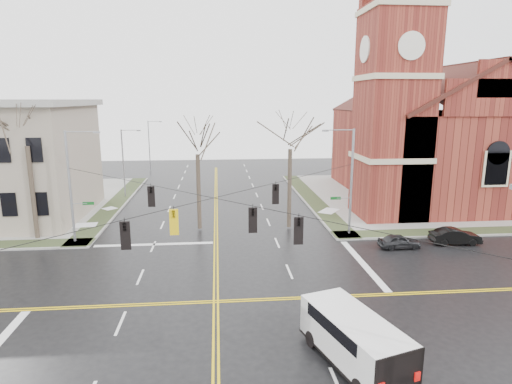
{
  "coord_description": "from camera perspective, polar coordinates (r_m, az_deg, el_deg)",
  "views": [
    {
      "loc": [
        0.24,
        -23.06,
        11.53
      ],
      "look_at": [
        2.9,
        6.0,
        5.18
      ],
      "focal_mm": 30.0,
      "sensor_mm": 36.0,
      "label": 1
    }
  ],
  "objects": [
    {
      "name": "ground",
      "position": [
        25.78,
        -5.37,
        -14.34
      ],
      "size": [
        120.0,
        120.0,
        0.0
      ],
      "primitive_type": "plane",
      "color": "black",
      "rests_on": "ground"
    },
    {
      "name": "sidewalks",
      "position": [
        25.75,
        -5.37,
        -14.19
      ],
      "size": [
        80.0,
        80.0,
        0.17
      ],
      "color": "gray",
      "rests_on": "ground"
    },
    {
      "name": "road_markings",
      "position": [
        25.78,
        -5.37,
        -14.33
      ],
      "size": [
        100.0,
        100.0,
        0.01
      ],
      "color": "gold",
      "rests_on": "ground"
    },
    {
      "name": "church",
      "position": [
        53.85,
        22.12,
        8.1
      ],
      "size": [
        24.28,
        27.48,
        27.5
      ],
      "color": "maroon",
      "rests_on": "ground"
    },
    {
      "name": "signal_pole_ne",
      "position": [
        36.88,
        12.36,
        1.72
      ],
      "size": [
        2.75,
        0.22,
        9.0
      ],
      "color": "gray",
      "rests_on": "ground"
    },
    {
      "name": "signal_pole_nw",
      "position": [
        37.03,
        -23.32,
        1.04
      ],
      "size": [
        2.75,
        0.22,
        9.0
      ],
      "color": "gray",
      "rests_on": "ground"
    },
    {
      "name": "span_wires",
      "position": [
        23.67,
        -5.67,
        -0.79
      ],
      "size": [
        23.02,
        23.02,
        0.03
      ],
      "color": "black",
      "rests_on": "ground"
    },
    {
      "name": "traffic_signals",
      "position": [
        23.2,
        -5.64,
        -2.97
      ],
      "size": [
        8.21,
        8.26,
        1.3
      ],
      "color": "black",
      "rests_on": "ground"
    },
    {
      "name": "streetlight_north_a",
      "position": [
        52.68,
        -17.15,
        4.04
      ],
      "size": [
        2.3,
        0.2,
        8.0
      ],
      "color": "gray",
      "rests_on": "ground"
    },
    {
      "name": "streetlight_north_b",
      "position": [
        72.23,
        -13.95,
        6.32
      ],
      "size": [
        2.3,
        0.2,
        8.0
      ],
      "color": "gray",
      "rests_on": "ground"
    },
    {
      "name": "cargo_van",
      "position": [
        20.43,
        12.54,
        -18.03
      ],
      "size": [
        3.9,
        6.26,
        2.23
      ],
      "rotation": [
        0.0,
        0.0,
        0.3
      ],
      "color": "white",
      "rests_on": "ground"
    },
    {
      "name": "parked_car_a",
      "position": [
        35.73,
        18.56,
        -6.26
      ],
      "size": [
        3.3,
        1.36,
        1.12
      ],
      "primitive_type": "imported",
      "rotation": [
        0.0,
        0.0,
        1.58
      ],
      "color": "black",
      "rests_on": "ground"
    },
    {
      "name": "parked_car_b",
      "position": [
        38.39,
        25.03,
        -5.37
      ],
      "size": [
        4.02,
        1.56,
        1.31
      ],
      "primitive_type": "imported",
      "rotation": [
        0.0,
        0.0,
        1.53
      ],
      "color": "black",
      "rests_on": "ground"
    },
    {
      "name": "tree_nw_far",
      "position": [
        38.99,
        -28.27,
        6.14
      ],
      "size": [
        4.0,
        4.0,
        11.52
      ],
      "color": "#392E24",
      "rests_on": "ground"
    },
    {
      "name": "tree_nw_near",
      "position": [
        37.5,
        -7.81,
        5.66
      ],
      "size": [
        4.0,
        4.0,
        10.02
      ],
      "color": "#392E24",
      "rests_on": "ground"
    },
    {
      "name": "tree_ne",
      "position": [
        37.69,
        4.59,
        6.43
      ],
      "size": [
        4.0,
        4.0,
        10.64
      ],
      "color": "#392E24",
      "rests_on": "ground"
    }
  ]
}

